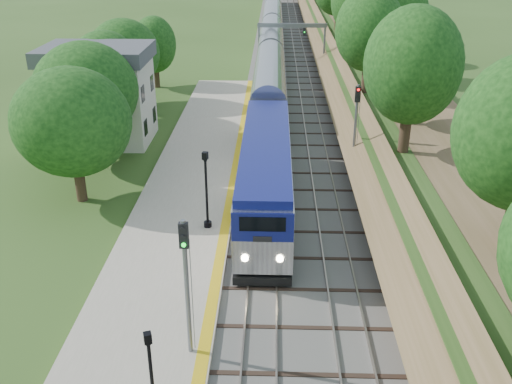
{
  "coord_description": "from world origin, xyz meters",
  "views": [
    {
      "loc": [
        0.48,
        -15.88,
        16.55
      ],
      "look_at": [
        -0.5,
        13.8,
        2.8
      ],
      "focal_mm": 40.0,
      "sensor_mm": 36.0,
      "label": 1
    }
  ],
  "objects_px": {
    "signal_platform": "(186,274)",
    "station_building": "(100,94)",
    "train": "(272,37)",
    "lamppost_far": "(207,194)",
    "signal_farside": "(356,122)",
    "signal_gantry": "(292,35)"
  },
  "relations": [
    {
      "from": "lamppost_far",
      "to": "signal_platform",
      "type": "height_order",
      "value": "signal_platform"
    },
    {
      "from": "station_building",
      "to": "lamppost_far",
      "type": "height_order",
      "value": "station_building"
    },
    {
      "from": "station_building",
      "to": "train",
      "type": "bearing_deg",
      "value": 69.93
    },
    {
      "from": "signal_gantry",
      "to": "station_building",
      "type": "bearing_deg",
      "value": -123.38
    },
    {
      "from": "signal_gantry",
      "to": "signal_farside",
      "type": "bearing_deg",
      "value": -83.44
    },
    {
      "from": "station_building",
      "to": "signal_gantry",
      "type": "relative_size",
      "value": 1.02
    },
    {
      "from": "station_building",
      "to": "signal_farside",
      "type": "bearing_deg",
      "value": -20.2
    },
    {
      "from": "station_building",
      "to": "lamppost_far",
      "type": "distance_m",
      "value": 19.25
    },
    {
      "from": "station_building",
      "to": "train",
      "type": "relative_size",
      "value": 0.07
    },
    {
      "from": "station_building",
      "to": "lamppost_far",
      "type": "bearing_deg",
      "value": -56.41
    },
    {
      "from": "train",
      "to": "lamppost_far",
      "type": "bearing_deg",
      "value": -93.57
    },
    {
      "from": "signal_farside",
      "to": "signal_platform",
      "type": "bearing_deg",
      "value": -114.94
    },
    {
      "from": "train",
      "to": "signal_farside",
      "type": "xyz_separation_m",
      "value": [
        6.2,
        -45.74,
        1.96
      ]
    },
    {
      "from": "signal_platform",
      "to": "station_building",
      "type": "bearing_deg",
      "value": 112.34
    },
    {
      "from": "station_building",
      "to": "signal_farside",
      "type": "distance_m",
      "value": 21.52
    },
    {
      "from": "signal_farside",
      "to": "lamppost_far",
      "type": "bearing_deg",
      "value": -138.29
    },
    {
      "from": "station_building",
      "to": "signal_farside",
      "type": "relative_size",
      "value": 1.27
    },
    {
      "from": "signal_platform",
      "to": "signal_farside",
      "type": "relative_size",
      "value": 0.92
    },
    {
      "from": "station_building",
      "to": "signal_platform",
      "type": "xyz_separation_m",
      "value": [
        11.1,
        -27.0,
        0.1
      ]
    },
    {
      "from": "lamppost_far",
      "to": "signal_farside",
      "type": "relative_size",
      "value": 0.7
    },
    {
      "from": "signal_gantry",
      "to": "lamppost_far",
      "type": "distance_m",
      "value": 41.45
    },
    {
      "from": "signal_farside",
      "to": "station_building",
      "type": "bearing_deg",
      "value": 159.8
    }
  ]
}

